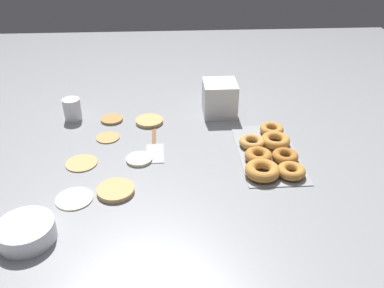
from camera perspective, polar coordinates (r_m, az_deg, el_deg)
name	(u,v)px	position (r m, az deg, el deg)	size (l,w,h in m)	color
ground_plane	(153,154)	(1.38, -5.45, -1.36)	(3.00, 3.00, 0.00)	gray
pancake_0	(139,159)	(1.35, -7.42, -2.13)	(0.09, 0.09, 0.01)	beige
pancake_1	(108,137)	(1.49, -11.73, 0.96)	(0.08, 0.08, 0.01)	tan
pancake_2	(149,121)	(1.57, -6.01, 3.21)	(0.10, 0.10, 0.01)	tan
pancake_3	(74,198)	(1.22, -16.20, -7.29)	(0.11, 0.11, 0.01)	beige
pancake_4	(116,190)	(1.22, -10.66, -6.42)	(0.11, 0.11, 0.01)	tan
pancake_5	(81,163)	(1.37, -15.25, -2.53)	(0.10, 0.10, 0.01)	tan
pancake_6	(112,119)	(1.61, -11.19, 3.40)	(0.08, 0.08, 0.01)	#B27F42
donut_tray	(270,153)	(1.37, 10.83, -1.24)	(0.38, 0.20, 0.04)	#93969B
batter_bowl	(26,232)	(1.12, -22.26, -11.35)	(0.14, 0.14, 0.05)	white
container_stack	(220,98)	(1.61, 3.89, 6.42)	(0.13, 0.13, 0.13)	white
paper_cup	(72,109)	(1.64, -16.46, 4.68)	(0.07, 0.07, 0.09)	white
spatula	(155,148)	(1.40, -5.21, -0.60)	(0.27, 0.06, 0.01)	brown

